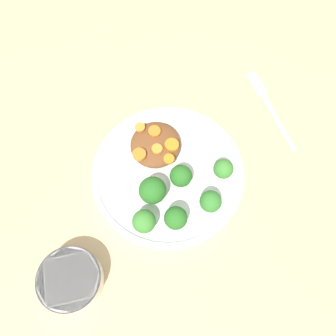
{
  "coord_description": "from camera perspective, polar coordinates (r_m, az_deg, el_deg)",
  "views": [
    {
      "loc": [
        -0.23,
        -0.04,
        0.58
      ],
      "look_at": [
        0.0,
        0.0,
        0.04
      ],
      "focal_mm": 35.0,
      "sensor_mm": 36.0,
      "label": 1
    }
  ],
  "objects": [
    {
      "name": "carrot_slice_5",
      "position": [
        0.59,
        0.01,
        1.62
      ],
      "size": [
        0.02,
        0.02,
        0.01
      ],
      "primitive_type": "cylinder",
      "color": "orange",
      "rests_on": "stew_mound"
    },
    {
      "name": "carrot_slice_4",
      "position": [
        0.6,
        0.98,
        4.01
      ],
      "size": [
        0.03,
        0.03,
        0.01
      ],
      "primitive_type": "cylinder",
      "color": "orange",
      "rests_on": "stew_mound"
    },
    {
      "name": "plate",
      "position": [
        0.62,
        0.0,
        -0.8
      ],
      "size": [
        0.29,
        0.29,
        0.03
      ],
      "color": "white",
      "rests_on": "ground_plane"
    },
    {
      "name": "broccoli_floret_3",
      "position": [
        0.55,
        1.35,
        -8.74
      ],
      "size": [
        0.04,
        0.04,
        0.06
      ],
      "color": "#7FA85B",
      "rests_on": "plate"
    },
    {
      "name": "broccoli_floret_1",
      "position": [
        0.57,
        2.25,
        -1.46
      ],
      "size": [
        0.04,
        0.04,
        0.05
      ],
      "color": "#759E51",
      "rests_on": "plate"
    },
    {
      "name": "broccoli_floret_2",
      "position": [
        0.56,
        7.39,
        -5.87
      ],
      "size": [
        0.04,
        0.04,
        0.05
      ],
      "color": "#759E51",
      "rests_on": "plate"
    },
    {
      "name": "carrot_slice_3",
      "position": [
        0.6,
        -1.91,
        3.34
      ],
      "size": [
        0.02,
        0.02,
        0.01
      ],
      "primitive_type": "cylinder",
      "color": "orange",
      "rests_on": "stew_mound"
    },
    {
      "name": "stew_mound",
      "position": [
        0.62,
        -2.17,
        4.13
      ],
      "size": [
        0.1,
        0.1,
        0.03
      ],
      "primitive_type": "ellipsoid",
      "color": "brown",
      "rests_on": "plate"
    },
    {
      "name": "broccoli_floret_4",
      "position": [
        0.59,
        9.59,
        -0.2
      ],
      "size": [
        0.04,
        0.04,
        0.05
      ],
      "color": "#759E51",
      "rests_on": "plate"
    },
    {
      "name": "carrot_slice_1",
      "position": [
        0.59,
        -5.02,
        2.38
      ],
      "size": [
        0.02,
        0.02,
        0.01
      ],
      "primitive_type": "cylinder",
      "color": "orange",
      "rests_on": "stew_mound"
    },
    {
      "name": "ground_plane",
      "position": [
        0.63,
        0.0,
        -1.28
      ],
      "size": [
        4.0,
        4.0,
        0.0
      ],
      "primitive_type": "plane",
      "color": "tan"
    },
    {
      "name": "carrot_slice_2",
      "position": [
        0.62,
        -4.92,
        7.09
      ],
      "size": [
        0.02,
        0.02,
        0.0
      ],
      "primitive_type": "cylinder",
      "color": "orange",
      "rests_on": "stew_mound"
    },
    {
      "name": "fork",
      "position": [
        0.74,
        16.88,
        10.99
      ],
      "size": [
        0.19,
        0.12,
        0.01
      ],
      "rotation": [
        0.0,
        0.0,
        6.8
      ],
      "color": "#B9B9B9",
      "rests_on": "ground_plane"
    },
    {
      "name": "dip_bowl",
      "position": [
        0.58,
        -16.54,
        -18.11
      ],
      "size": [
        0.1,
        0.1,
        0.04
      ],
      "color": "white",
      "rests_on": "ground_plane"
    },
    {
      "name": "broccoli_floret_0",
      "position": [
        0.56,
        -2.7,
        -3.95
      ],
      "size": [
        0.05,
        0.05,
        0.06
      ],
      "color": "#7FA85B",
      "rests_on": "plate"
    },
    {
      "name": "carrot_slice_0",
      "position": [
        0.61,
        -2.36,
        6.4
      ],
      "size": [
        0.02,
        0.02,
        0.01
      ],
      "primitive_type": "cylinder",
      "color": "orange",
      "rests_on": "stew_mound"
    },
    {
      "name": "broccoli_floret_5",
      "position": [
        0.55,
        -4.19,
        -9.3
      ],
      "size": [
        0.04,
        0.04,
        0.05
      ],
      "color": "#759E51",
      "rests_on": "plate"
    }
  ]
}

